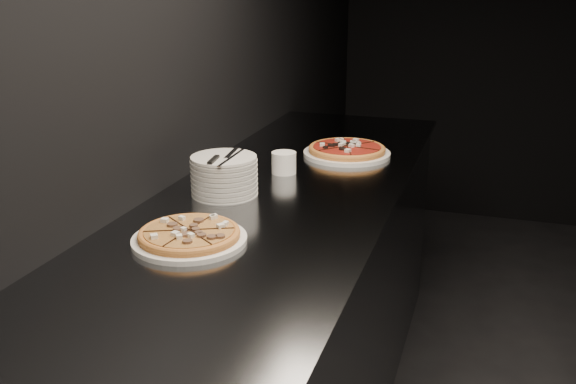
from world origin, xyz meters
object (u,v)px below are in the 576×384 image
(pizza_mushroom, at_px, (189,236))
(cutlery, at_px, (224,157))
(counter, at_px, (283,315))
(plate_stack, at_px, (224,175))
(pizza_tomato, at_px, (347,150))
(ramekin, at_px, (284,162))

(pizza_mushroom, xyz_separation_m, cutlery, (-0.06, 0.37, 0.11))
(cutlery, bearing_deg, counter, 28.79)
(counter, xyz_separation_m, plate_stack, (-0.16, -0.10, 0.52))
(cutlery, bearing_deg, pizza_tomato, 59.06)
(plate_stack, xyz_separation_m, ramekin, (0.11, 0.28, -0.02))
(pizza_mushroom, distance_m, cutlery, 0.39)
(pizza_mushroom, bearing_deg, counter, 78.95)
(pizza_mushroom, relative_size, cutlery, 1.58)
(pizza_tomato, distance_m, plate_stack, 0.63)
(plate_stack, height_order, cutlery, cutlery)
(cutlery, height_order, ramekin, cutlery)
(plate_stack, bearing_deg, counter, 30.65)
(plate_stack, distance_m, ramekin, 0.30)
(counter, relative_size, ramekin, 28.14)
(cutlery, distance_m, ramekin, 0.32)
(counter, distance_m, cutlery, 0.62)
(ramekin, bearing_deg, plate_stack, -111.10)
(pizza_mushroom, height_order, ramekin, ramekin)
(pizza_mushroom, height_order, pizza_tomato, pizza_tomato)
(counter, relative_size, plate_stack, 11.72)
(pizza_tomato, height_order, ramekin, ramekin)
(counter, height_order, pizza_mushroom, pizza_mushroom)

